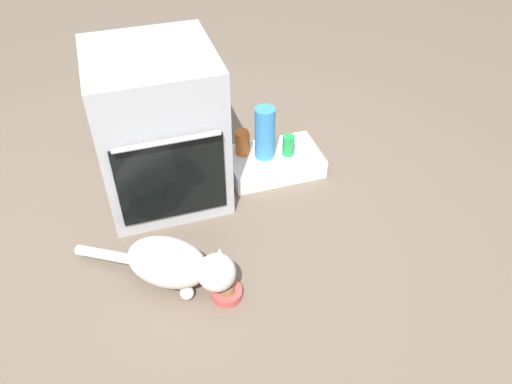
# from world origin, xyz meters

# --- Properties ---
(ground) EXTENTS (8.00, 8.00, 0.00)m
(ground) POSITION_xyz_m (0.00, 0.00, 0.00)
(ground) COLOR #6B5B4C
(oven) EXTENTS (0.59, 0.65, 0.79)m
(oven) POSITION_xyz_m (-0.05, 0.46, 0.40)
(oven) COLOR #B7BABF
(oven) RESTS_ON ground
(pantry_cabinet) EXTENTS (0.51, 0.33, 0.11)m
(pantry_cabinet) POSITION_xyz_m (0.55, 0.45, 0.05)
(pantry_cabinet) COLOR white
(pantry_cabinet) RESTS_ON ground
(food_bowl) EXTENTS (0.13, 0.13, 0.07)m
(food_bowl) POSITION_xyz_m (0.07, -0.33, 0.03)
(food_bowl) COLOR #C64C47
(food_bowl) RESTS_ON ground
(cat) EXTENTS (0.67, 0.51, 0.24)m
(cat) POSITION_xyz_m (-0.12, -0.20, 0.13)
(cat) COLOR silver
(cat) RESTS_ON ground
(soda_can) EXTENTS (0.07, 0.07, 0.12)m
(soda_can) POSITION_xyz_m (0.63, 0.43, 0.17)
(soda_can) COLOR green
(soda_can) RESTS_ON pantry_cabinet
(sauce_jar) EXTENTS (0.08, 0.08, 0.14)m
(sauce_jar) POSITION_xyz_m (0.39, 0.51, 0.18)
(sauce_jar) COLOR #D16023
(sauce_jar) RESTS_ON pantry_cabinet
(water_bottle) EXTENTS (0.11, 0.11, 0.30)m
(water_bottle) POSITION_xyz_m (0.50, 0.45, 0.26)
(water_bottle) COLOR #388CD1
(water_bottle) RESTS_ON pantry_cabinet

